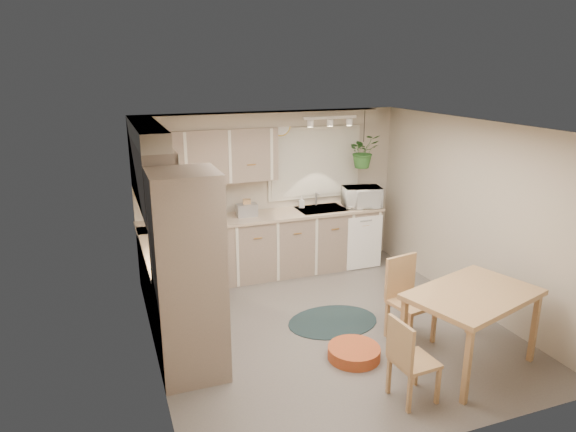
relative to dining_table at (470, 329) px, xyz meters
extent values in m
plane|color=#66605A|center=(-1.05, 1.23, -0.41)|extent=(4.20, 4.20, 0.00)
plane|color=silver|center=(-1.05, 1.23, 1.99)|extent=(4.20, 4.20, 0.00)
cube|color=#B6AA96|center=(-1.05, 3.33, 0.79)|extent=(4.00, 0.04, 2.40)
cube|color=#B6AA96|center=(-1.05, -0.87, 0.79)|extent=(4.00, 0.04, 2.40)
cube|color=#B6AA96|center=(-3.05, 1.23, 0.79)|extent=(0.04, 4.20, 2.40)
cube|color=#B6AA96|center=(0.95, 1.23, 0.79)|extent=(0.04, 4.20, 2.40)
cube|color=gray|center=(-2.75, 2.11, 0.04)|extent=(0.60, 1.85, 0.90)
cube|color=gray|center=(-1.25, 3.03, 0.04)|extent=(3.60, 0.60, 0.90)
cube|color=tan|center=(-2.74, 2.11, 0.51)|extent=(0.64, 1.89, 0.04)
cube|color=tan|center=(-1.25, 3.02, 0.51)|extent=(3.64, 0.64, 0.04)
cube|color=gray|center=(-2.72, 0.86, 0.64)|extent=(0.65, 0.65, 2.10)
cube|color=white|center=(-2.40, 0.86, 0.64)|extent=(0.02, 0.56, 0.58)
cube|color=gray|center=(-2.87, 2.23, 1.41)|extent=(0.35, 2.00, 0.75)
cube|color=gray|center=(-2.05, 3.16, 1.41)|extent=(2.00, 0.35, 0.75)
cube|color=#B6AA96|center=(-2.90, 2.23, 1.89)|extent=(0.30, 2.00, 0.20)
cube|color=#B6AA96|center=(-1.25, 3.18, 1.89)|extent=(3.60, 0.30, 0.20)
cube|color=white|center=(-2.73, 1.53, 0.53)|extent=(0.52, 0.58, 0.02)
cube|color=white|center=(-2.75, 1.53, 0.99)|extent=(0.40, 0.60, 0.14)
cube|color=white|center=(-0.35, 3.30, 1.19)|extent=(1.40, 0.02, 1.00)
cube|color=beige|center=(-0.35, 3.31, 1.19)|extent=(1.50, 0.02, 1.10)
cube|color=#A0A1A7|center=(-0.35, 3.03, 0.49)|extent=(0.70, 0.48, 0.10)
cube|color=white|center=(0.25, 2.72, 0.01)|extent=(0.58, 0.02, 0.83)
cube|color=white|center=(-0.35, 2.78, 1.92)|extent=(0.80, 0.04, 0.04)
cylinder|color=gold|center=(-0.90, 3.30, 1.77)|extent=(0.30, 0.03, 0.30)
cube|color=tan|center=(0.00, 0.00, 0.00)|extent=(1.51, 1.22, 0.82)
cube|color=tan|center=(-0.87, -0.30, 0.00)|extent=(0.42, 0.42, 0.83)
cube|color=tan|center=(-0.28, 0.64, 0.07)|extent=(0.52, 0.52, 0.96)
ellipsoid|color=black|center=(-0.93, 1.32, -0.41)|extent=(1.15, 0.87, 0.01)
cylinder|color=#BD3F25|center=(-1.06, 0.51, -0.35)|extent=(0.67, 0.67, 0.13)
imported|color=white|center=(0.29, 2.93, 0.72)|extent=(0.61, 0.42, 0.38)
imported|color=white|center=(-0.61, 3.18, 0.57)|extent=(0.12, 0.19, 0.08)
imported|color=#2D6026|center=(0.28, 2.93, 1.33)|extent=(0.46, 0.51, 0.39)
cube|color=black|center=(-2.00, 3.03, 0.69)|extent=(0.20, 0.24, 0.32)
cube|color=#A0A1A7|center=(-1.51, 3.05, 0.62)|extent=(0.30, 0.17, 0.18)
cube|color=tan|center=(-1.50, 3.08, 0.65)|extent=(0.13, 0.13, 0.24)
camera|label=1|loc=(-3.42, -3.81, 2.61)|focal=32.00mm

